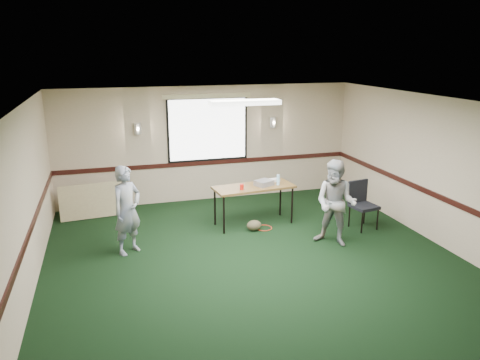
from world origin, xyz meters
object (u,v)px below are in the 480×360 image
object	(u,v)px
folding_table	(254,189)
projector	(264,183)
conference_chair	(361,201)
person_left	(127,210)
person_right	(336,203)

from	to	relation	value
folding_table	projector	distance (m)	0.24
conference_chair	person_left	size ratio (longest dim) A/B	0.60
conference_chair	person_right	size ratio (longest dim) A/B	0.60
projector	person_right	world-z (taller)	person_right
conference_chair	person_right	bearing A→B (deg)	-154.54
folding_table	person_right	bearing A→B (deg)	-57.72
folding_table	person_left	xyz separation A→B (m)	(-2.56, -0.71, 0.04)
folding_table	person_right	distance (m)	1.79
projector	person_right	size ratio (longest dim) A/B	0.21
projector	conference_chair	size ratio (longest dim) A/B	0.35
folding_table	person_left	bearing A→B (deg)	-170.79
conference_chair	folding_table	bearing A→B (deg)	150.04
projector	person_left	xyz separation A→B (m)	(-2.76, -0.69, -0.08)
folding_table	person_right	world-z (taller)	person_right
projector	folding_table	bearing A→B (deg)	148.79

